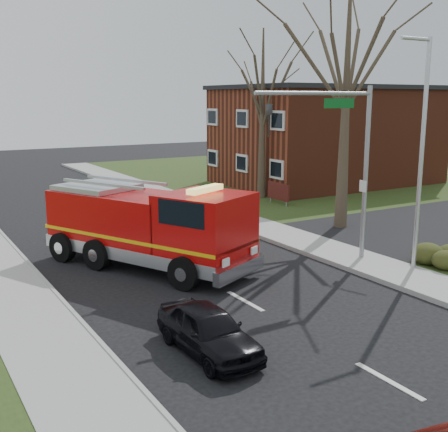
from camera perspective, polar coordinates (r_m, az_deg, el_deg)
ground at (r=18.04m, az=2.16°, el=-8.67°), size 120.00×120.00×0.00m
sidewalk_right at (r=21.85m, az=15.97°, el=-5.22°), size 2.40×80.00×0.15m
sidewalk_left at (r=15.75m, az=-17.56°, el=-12.09°), size 2.40×80.00×0.15m
brick_building at (r=42.87m, az=10.45°, el=8.09°), size 15.40×10.40×7.25m
health_center_sign at (r=33.60m, az=5.54°, el=2.47°), size 0.12×2.00×1.40m
bare_tree_near at (r=27.54m, az=12.38°, el=13.86°), size 6.00×6.00×12.00m
bare_tree_far at (r=35.48m, az=3.94°, el=12.09°), size 5.25×5.25×10.50m
traffic_signal_mast at (r=21.36m, az=11.89°, el=7.27°), size 5.29×0.18×6.80m
streetlight_pole at (r=21.40m, az=19.37°, el=6.45°), size 1.48×0.16×8.40m
fire_engine at (r=21.38m, az=-7.56°, el=-1.25°), size 6.06×8.69×3.34m
parked_car_maroon at (r=14.40m, az=-1.60°, el=-11.51°), size 1.51×3.61×1.22m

